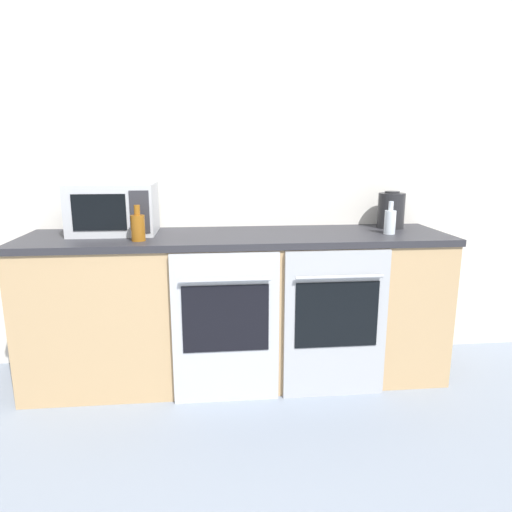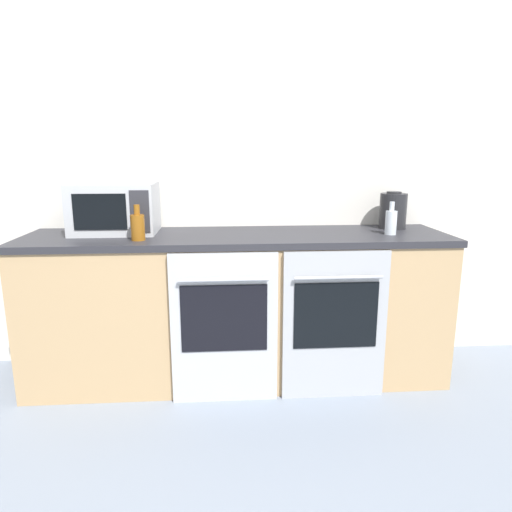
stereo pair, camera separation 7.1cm
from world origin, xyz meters
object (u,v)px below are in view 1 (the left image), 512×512
microwave (114,209)px  kettle (391,210)px  oven_right (336,324)px  bottle_clear (390,221)px  oven_left (226,328)px  bottle_amber (138,227)px

microwave → kettle: 1.79m
oven_right → bottle_clear: size_ratio=4.43×
oven_right → bottle_clear: 0.73m
oven_left → oven_right: (0.64, 0.00, 0.00)m
oven_right → microwave: 1.51m
oven_left → bottle_amber: 0.76m
bottle_amber → kettle: (1.60, 0.31, 0.04)m
oven_left → bottle_amber: bearing=160.8°
bottle_amber → oven_right: bearing=-8.5°
oven_left → kettle: size_ratio=3.67×
microwave → bottle_clear: microwave is taller
oven_left → microwave: microwave is taller
microwave → bottle_amber: size_ratio=2.49×
bottle_clear → bottle_amber: size_ratio=0.99×
kettle → bottle_amber: bearing=-169.1°
oven_left → oven_right: 0.64m
microwave → bottle_clear: bearing=-6.2°
bottle_clear → kettle: size_ratio=0.83×
oven_left → microwave: size_ratio=1.75×
oven_right → oven_left: bearing=180.0°
oven_left → bottle_amber: bottle_amber is taller
oven_right → bottle_amber: 1.27m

